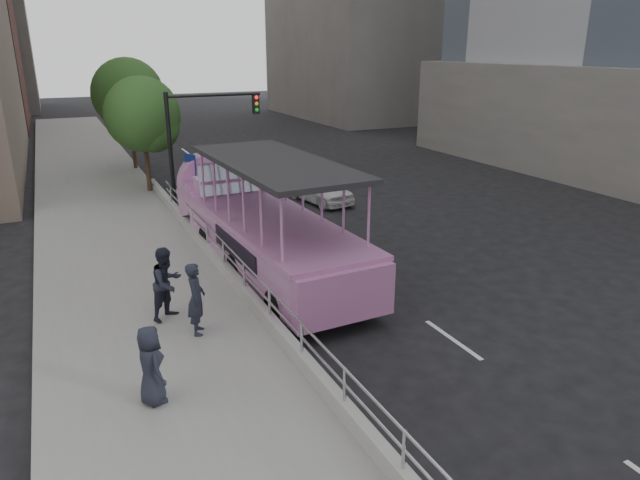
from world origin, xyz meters
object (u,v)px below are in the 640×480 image
pedestrian_near (196,299)px  parking_sign (192,183)px  car (319,188)px  pedestrian_far (151,365)px  traffic_signal (197,132)px  street_tree_far (130,97)px  pedestrian_mid (167,283)px  duck_boat (258,224)px  street_tree_near (145,117)px

pedestrian_near → parking_sign: 9.74m
car → pedestrian_far: pedestrian_far is taller
pedestrian_far → traffic_signal: bearing=-30.8°
car → street_tree_far: 12.92m
pedestrian_near → pedestrian_mid: pedestrian_mid is taller
duck_boat → traffic_signal: size_ratio=2.22×
duck_boat → car: duck_boat is taller
parking_sign → street_tree_far: size_ratio=0.47×
duck_boat → pedestrian_mid: duck_boat is taller
street_tree_near → car: bearing=-32.2°
pedestrian_near → car: bearing=-22.0°
street_tree_near → street_tree_far: 6.02m
parking_sign → street_tree_near: size_ratio=0.53×
duck_boat → street_tree_near: street_tree_near is taller
pedestrian_mid → street_tree_far: bearing=48.6°
duck_boat → traffic_signal: bearing=90.5°
traffic_signal → street_tree_near: bearing=115.0°
parking_sign → pedestrian_far: bearing=-107.0°
street_tree_far → car: bearing=-56.9°
pedestrian_near → pedestrian_far: pedestrian_near is taller
street_tree_far → pedestrian_mid: bearing=-96.1°
car → pedestrian_near: bearing=-136.6°
pedestrian_mid → pedestrian_near: bearing=-103.1°
duck_boat → street_tree_far: street_tree_far is taller
street_tree_near → street_tree_far: street_tree_far is taller
duck_boat → traffic_signal: 7.75m
street_tree_near → pedestrian_near: bearing=-95.6°
pedestrian_mid → street_tree_far: 20.60m
car → street_tree_near: 8.82m
pedestrian_near → street_tree_far: 21.69m
duck_boat → pedestrian_far: duck_boat is taller
duck_boat → traffic_signal: traffic_signal is taller
parking_sign → street_tree_near: (-0.66, 5.93, 1.95)m
parking_sign → traffic_signal: 3.13m
pedestrian_near → traffic_signal: traffic_signal is taller
pedestrian_mid → street_tree_near: 14.62m
street_tree_far → duck_boat: bearing=-85.1°
parking_sign → street_tree_near: 6.28m
pedestrian_far → parking_sign: size_ratio=0.54×
traffic_signal → duck_boat: bearing=-89.5°
traffic_signal → parking_sign: bearing=-110.5°
duck_boat → traffic_signal: (-0.06, 7.47, 2.09)m
car → parking_sign: bearing=-175.3°
car → pedestrian_near: pedestrian_near is taller
pedestrian_near → street_tree_near: 15.69m
duck_boat → pedestrian_near: 5.51m
traffic_signal → street_tree_far: size_ratio=0.81×
pedestrian_near → pedestrian_mid: (-0.47, 1.15, 0.05)m
duck_boat → street_tree_far: bearing=94.9°
pedestrian_near → pedestrian_far: bearing=164.4°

